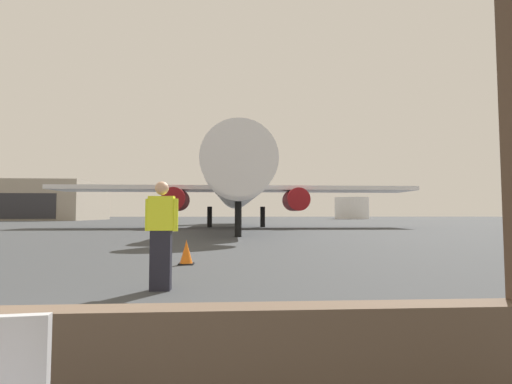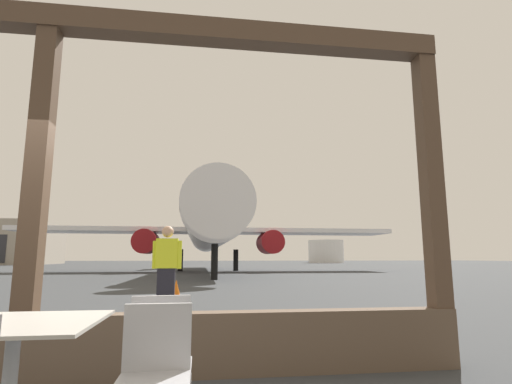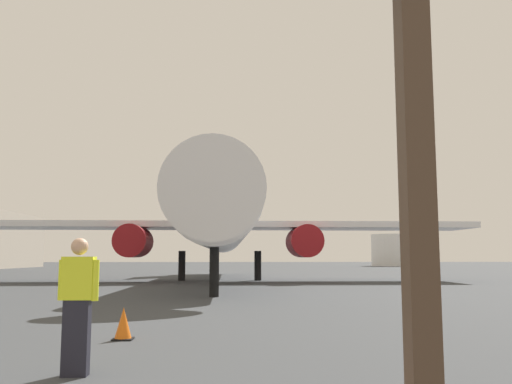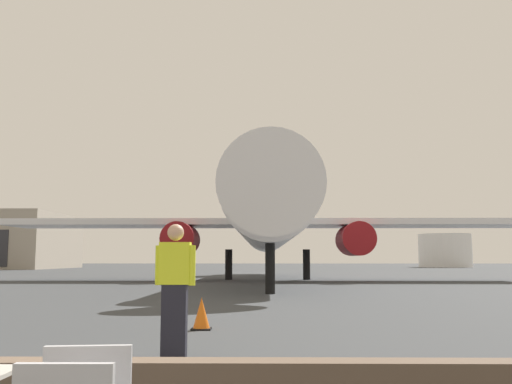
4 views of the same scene
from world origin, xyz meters
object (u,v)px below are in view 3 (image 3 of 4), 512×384
at_px(traffic_cone, 123,324).
at_px(fuel_storage_tank, 396,250).
at_px(ground_crew_worker, 78,304).
at_px(airplane, 220,220).

relative_size(traffic_cone, fuel_storage_tank, 0.07).
relative_size(ground_crew_worker, traffic_cone, 3.00).
bearing_deg(fuel_storage_tank, ground_crew_worker, -109.87).
distance_m(airplane, traffic_cone, 23.27).
xyz_separation_m(ground_crew_worker, traffic_cone, (0.02, 3.04, -0.63)).
bearing_deg(fuel_storage_tank, traffic_cone, -110.57).
distance_m(airplane, fuel_storage_tank, 60.53).
height_order(ground_crew_worker, fuel_storage_tank, fuel_storage_tank).
bearing_deg(fuel_storage_tank, airplane, -117.01).
xyz_separation_m(traffic_cone, fuel_storage_tank, (28.86, 76.89, 2.24)).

